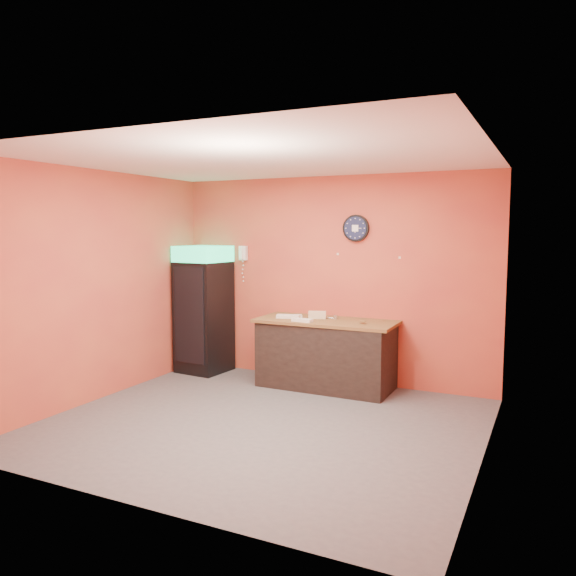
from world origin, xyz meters
The scene contains 15 objects.
floor centered at (0.00, 0.00, 0.00)m, with size 4.50×4.50×0.00m, color #47474C.
back_wall centered at (0.00, 2.00, 1.40)m, with size 4.50×0.02×2.80m, color #C55937.
left_wall centered at (-2.25, 0.00, 1.40)m, with size 0.02×4.00×2.80m, color #C55937.
right_wall centered at (2.25, 0.00, 1.40)m, with size 0.02×4.00×2.80m, color #C55937.
ceiling centered at (0.00, 0.00, 2.80)m, with size 4.50×4.00×0.02m, color white.
beverage_cooler centered at (-1.85, 1.61, 0.90)m, with size 0.70×0.71×1.84m.
prep_counter centered at (0.09, 1.62, 0.43)m, with size 1.73×0.77×0.86m, color black.
wall_clock centered at (0.36, 1.97, 2.10)m, with size 0.36×0.06×0.36m.
wall_phone centered at (-1.35, 1.95, 1.74)m, with size 0.11×0.10×0.21m.
butcher_paper centered at (0.09, 1.62, 0.88)m, with size 1.83×0.80×0.04m, color brown.
sub_roll_stack centered at (-0.06, 1.66, 0.95)m, with size 0.24×0.15×0.10m.
wrapped_sandwich_left centered at (-0.43, 1.54, 0.92)m, with size 0.31×0.12×0.04m, color silver.
wrapped_sandwich_mid centered at (-0.14, 1.35, 0.92)m, with size 0.27×0.11×0.04m, color silver.
wrapped_sandwich_right centered at (-0.40, 1.60, 0.92)m, with size 0.26×0.10×0.04m, color silver.
kitchen_tool centered at (0.18, 1.73, 0.93)m, with size 0.05×0.05×0.05m, color silver.
Camera 1 is at (2.77, -5.15, 2.08)m, focal length 35.00 mm.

